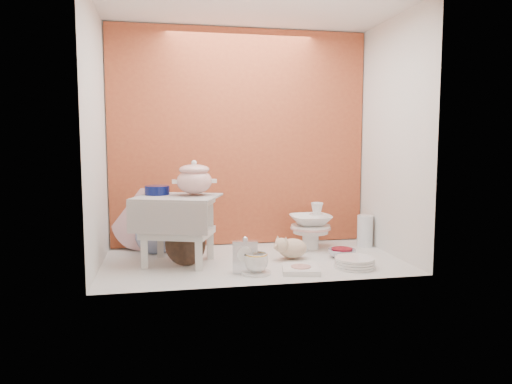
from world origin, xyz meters
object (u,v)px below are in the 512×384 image
gold_rim_teacup (256,262)px  porcelain_tower (311,226)px  blue_white_vase (156,231)px  crystal_bowl (342,253)px  floral_platter (142,219)px  plush_pig (293,248)px  soup_tureen (194,178)px  dinner_plate_stack (355,262)px  step_stool (178,230)px  mantel_clock (245,255)px

gold_rim_teacup → porcelain_tower: size_ratio=0.41×
blue_white_vase → crystal_bowl: size_ratio=1.62×
floral_platter → plush_pig: (0.93, -0.44, -0.14)m
blue_white_vase → plush_pig: (0.83, -0.36, -0.07)m
soup_tureen → dinner_plate_stack: soup_tureen is taller
step_stool → plush_pig: (0.70, -0.03, -0.13)m
mantel_clock → blue_white_vase: bearing=140.1°
soup_tureen → plush_pig: bearing=-4.0°
floral_platter → dinner_plate_stack: 1.42m
blue_white_vase → mantel_clock: blue_white_vase is taller
soup_tureen → plush_pig: size_ratio=1.09×
soup_tureen → mantel_clock: soup_tureen is taller
step_stool → porcelain_tower: step_stool is taller
soup_tureen → floral_platter: 0.60m
plush_pig → porcelain_tower: size_ratio=0.72×
step_stool → floral_platter: floral_platter is taller
dinner_plate_stack → step_stool: bearing=163.6°
blue_white_vase → porcelain_tower: (1.03, -0.11, 0.02)m
mantel_clock → gold_rim_teacup: mantel_clock is taller
soup_tureen → step_stool: bearing=-170.8°
floral_platter → dinner_plate_stack: bearing=-29.9°
floral_platter → porcelain_tower: bearing=-9.9°
mantel_clock → plush_pig: mantel_clock is taller
mantel_clock → plush_pig: (0.34, 0.26, -0.03)m
soup_tureen → floral_platter: size_ratio=0.60×
gold_rim_teacup → crystal_bowl: gold_rim_teacup is taller
step_stool → dinner_plate_stack: step_stool is taller
blue_white_vase → gold_rim_teacup: bearing=-49.4°
mantel_clock → crystal_bowl: size_ratio=1.16×
soup_tureen → floral_platter: soup_tureen is taller
gold_rim_teacup → mantel_clock: bearing=156.2°
dinner_plate_stack → crystal_bowl: bearing=86.4°
floral_platter → gold_rim_teacup: (0.64, -0.72, -0.14)m
plush_pig → step_stool: bearing=178.7°
plush_pig → dinner_plate_stack: size_ratio=0.96×
step_stool → porcelain_tower: 0.92m
dinner_plate_stack → crystal_bowl: 0.24m
soup_tureen → floral_platter: bearing=129.8°
crystal_bowl → blue_white_vase: bearing=161.3°
plush_pig → soup_tureen: bearing=176.8°
crystal_bowl → porcelain_tower: 0.33m
step_stool → mantel_clock: size_ratio=2.30×
mantel_clock → plush_pig: 0.43m
step_stool → crystal_bowl: step_stool is taller
mantel_clock → plush_pig: bearing=48.4°
soup_tureen → crystal_bowl: soup_tureen is taller
floral_platter → gold_rim_teacup: floral_platter is taller
plush_pig → porcelain_tower: porcelain_tower is taller
dinner_plate_stack → floral_platter: bearing=150.1°
step_stool → soup_tureen: (0.10, 0.02, 0.31)m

